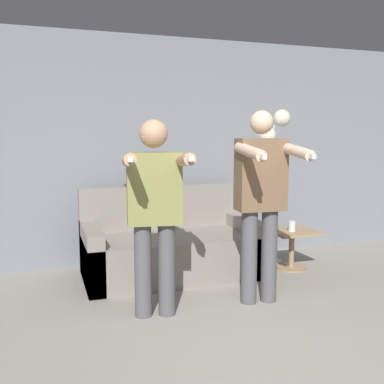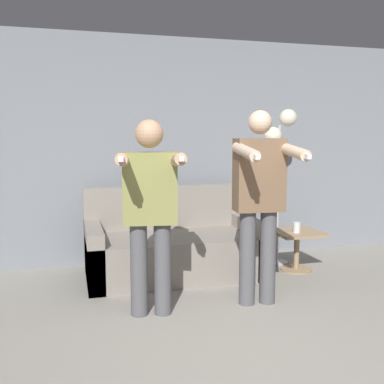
{
  "view_description": "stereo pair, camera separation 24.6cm",
  "coord_description": "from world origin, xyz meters",
  "px_view_note": "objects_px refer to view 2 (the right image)",
  "views": [
    {
      "loc": [
        -1.48,
        -2.16,
        1.47
      ],
      "look_at": [
        -0.15,
        1.79,
        0.95
      ],
      "focal_mm": 42.0,
      "sensor_mm": 36.0,
      "label": 1
    },
    {
      "loc": [
        -1.25,
        -2.24,
        1.47
      ],
      "look_at": [
        -0.15,
        1.79,
        0.95
      ],
      "focal_mm": 42.0,
      "sensor_mm": 36.0,
      "label": 2
    }
  ],
  "objects_px": {
    "person_right": "(259,195)",
    "side_table": "(297,242)",
    "floor_lamp": "(280,142)",
    "couch": "(174,248)",
    "cat": "(150,180)",
    "cup": "(297,227)",
    "person_left": "(150,204)"
  },
  "relations": [
    {
      "from": "person_right",
      "to": "side_table",
      "type": "relative_size",
      "value": 3.38
    },
    {
      "from": "floor_lamp",
      "to": "side_table",
      "type": "height_order",
      "value": "floor_lamp"
    },
    {
      "from": "couch",
      "to": "person_right",
      "type": "relative_size",
      "value": 1.08
    },
    {
      "from": "cat",
      "to": "side_table",
      "type": "xyz_separation_m",
      "value": [
        1.53,
        -0.56,
        -0.67
      ]
    },
    {
      "from": "floor_lamp",
      "to": "side_table",
      "type": "relative_size",
      "value": 3.55
    },
    {
      "from": "cat",
      "to": "floor_lamp",
      "type": "xyz_separation_m",
      "value": [
        1.45,
        -0.25,
        0.41
      ]
    },
    {
      "from": "couch",
      "to": "floor_lamp",
      "type": "relative_size",
      "value": 1.03
    },
    {
      "from": "floor_lamp",
      "to": "side_table",
      "type": "distance_m",
      "value": 1.13
    },
    {
      "from": "couch",
      "to": "person_right",
      "type": "distance_m",
      "value": 1.34
    },
    {
      "from": "floor_lamp",
      "to": "side_table",
      "type": "bearing_deg",
      "value": -75.8
    },
    {
      "from": "person_right",
      "to": "side_table",
      "type": "bearing_deg",
      "value": 50.43
    },
    {
      "from": "side_table",
      "to": "cup",
      "type": "relative_size",
      "value": 4.38
    },
    {
      "from": "couch",
      "to": "floor_lamp",
      "type": "bearing_deg",
      "value": 4.47
    },
    {
      "from": "person_right",
      "to": "floor_lamp",
      "type": "bearing_deg",
      "value": 61.94
    },
    {
      "from": "person_right",
      "to": "cat",
      "type": "distance_m",
      "value": 1.55
    },
    {
      "from": "couch",
      "to": "side_table",
      "type": "relative_size",
      "value": 3.66
    },
    {
      "from": "person_left",
      "to": "couch",
      "type": "bearing_deg",
      "value": 76.0
    },
    {
      "from": "person_right",
      "to": "cat",
      "type": "xyz_separation_m",
      "value": [
        -0.71,
        1.39,
        0.02
      ]
    },
    {
      "from": "couch",
      "to": "person_right",
      "type": "height_order",
      "value": "person_right"
    },
    {
      "from": "person_right",
      "to": "cup",
      "type": "relative_size",
      "value": 14.8
    },
    {
      "from": "couch",
      "to": "side_table",
      "type": "bearing_deg",
      "value": -8.8
    },
    {
      "from": "floor_lamp",
      "to": "couch",
      "type": "bearing_deg",
      "value": -175.53
    },
    {
      "from": "cup",
      "to": "person_left",
      "type": "bearing_deg",
      "value": -156.0
    },
    {
      "from": "cat",
      "to": "side_table",
      "type": "bearing_deg",
      "value": -20.07
    },
    {
      "from": "person_left",
      "to": "side_table",
      "type": "xyz_separation_m",
      "value": [
        1.77,
        0.83,
        -0.61
      ]
    },
    {
      "from": "cup",
      "to": "person_right",
      "type": "bearing_deg",
      "value": -135.47
    },
    {
      "from": "person_left",
      "to": "cat",
      "type": "height_order",
      "value": "person_left"
    },
    {
      "from": "floor_lamp",
      "to": "cup",
      "type": "relative_size",
      "value": 15.56
    },
    {
      "from": "person_right",
      "to": "floor_lamp",
      "type": "height_order",
      "value": "floor_lamp"
    },
    {
      "from": "person_left",
      "to": "floor_lamp",
      "type": "relative_size",
      "value": 0.9
    },
    {
      "from": "couch",
      "to": "person_left",
      "type": "distance_m",
      "value": 1.29
    },
    {
      "from": "cup",
      "to": "side_table",
      "type": "bearing_deg",
      "value": 56.48
    }
  ]
}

